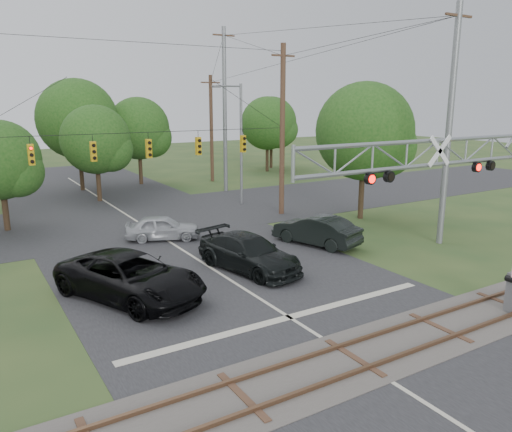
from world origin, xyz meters
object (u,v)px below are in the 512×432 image
pickup_black (130,277)px  sedan_silver (162,228)px  crossing_gantry (477,198)px  car_dark (249,253)px  streetlight (239,138)px  traffic_signal_span (163,138)px

pickup_black → sedan_silver: pickup_black is taller
crossing_gantry → sedan_silver: 17.55m
car_dark → sedan_silver: size_ratio=1.37×
car_dark → sedan_silver: bearing=90.1°
crossing_gantry → streetlight: bearing=80.6°
sedan_silver → streetlight: bearing=-30.3°
car_dark → traffic_signal_span: bearing=81.0°
crossing_gantry → car_dark: bearing=110.1°
traffic_signal_span → pickup_black: bearing=-118.9°
pickup_black → streetlight: size_ratio=0.73×
car_dark → streetlight: (7.17, 13.55, 4.22)m
pickup_black → traffic_signal_span: bearing=36.4°
sedan_silver → traffic_signal_span: bearing=-4.3°
crossing_gantry → pickup_black: 13.25m
car_dark → streetlight: size_ratio=0.63×
streetlight → traffic_signal_span: bearing=-150.0°
traffic_signal_span → streetlight: bearing=30.0°
pickup_black → streetlight: 19.57m
crossing_gantry → car_dark: (-3.38, 9.26, -3.84)m
pickup_black → sedan_silver: 8.73m
traffic_signal_span → streetlight: (7.68, 4.44, -0.59)m
sedan_silver → pickup_black: bearing=174.0°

